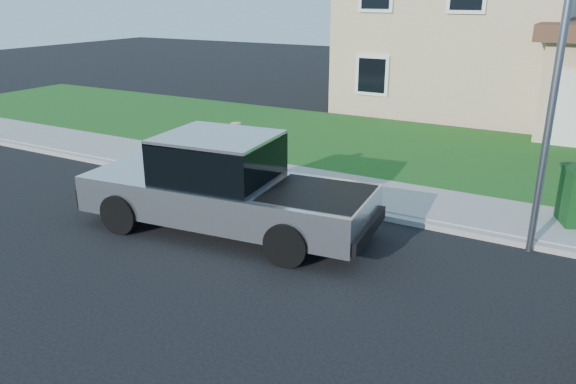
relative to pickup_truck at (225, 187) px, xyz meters
name	(u,v)px	position (x,y,z in m)	size (l,w,h in m)	color
ground	(231,252)	(0.68, -0.81, -0.91)	(80.00, 80.00, 0.00)	black
curb	(346,209)	(1.68, 2.09, -0.85)	(40.00, 0.20, 0.12)	gray
sidewalk	(365,194)	(1.68, 3.19, -0.83)	(40.00, 2.00, 0.15)	gray
lawn	(421,150)	(1.68, 7.69, -0.86)	(40.00, 7.00, 0.10)	#124115
house	(495,29)	(1.99, 15.58, 2.26)	(14.00, 11.30, 6.85)	tan
pickup_truck	(225,187)	(0.00, 0.00, 0.00)	(6.08, 2.59, 1.94)	black
woman	(237,167)	(-0.61, 1.31, -0.02)	(0.66, 0.47, 1.87)	tan
street_lamp	(555,78)	(5.42, 1.89, 2.27)	(0.43, 0.72, 5.56)	slate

